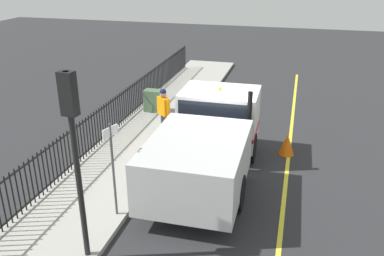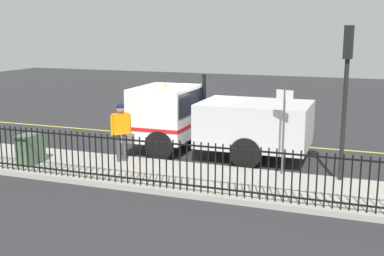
{
  "view_description": "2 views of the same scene",
  "coord_description": "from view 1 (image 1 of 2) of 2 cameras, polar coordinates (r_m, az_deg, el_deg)",
  "views": [
    {
      "loc": [
        -1.92,
        11.73,
        6.15
      ],
      "look_at": [
        0.98,
        0.76,
        1.41
      ],
      "focal_mm": 38.53,
      "sensor_mm": 36.0,
      "label": 1
    },
    {
      "loc": [
        15.47,
        6.01,
        4.16
      ],
      "look_at": [
        0.97,
        0.61,
        1.01
      ],
      "focal_mm": 45.95,
      "sensor_mm": 36.0,
      "label": 2
    }
  ],
  "objects": [
    {
      "name": "utility_cabinet",
      "position": [
        17.22,
        -5.21,
        3.78
      ],
      "size": [
        0.83,
        0.47,
        0.91
      ],
      "primitive_type": "cube",
      "color": "#4C6B4C",
      "rests_on": "sidewalk_slab"
    },
    {
      "name": "traffic_cone",
      "position": [
        14.08,
        12.99,
        -2.18
      ],
      "size": [
        0.52,
        0.52,
        0.74
      ],
      "primitive_type": "cone",
      "color": "orange",
      "rests_on": "ground"
    },
    {
      "name": "ground_plane",
      "position": [
        13.39,
        4.89,
        -4.76
      ],
      "size": [
        56.37,
        56.37,
        0.0
      ],
      "primitive_type": "plane",
      "color": "#2B2B2D",
      "rests_on": "ground"
    },
    {
      "name": "lane_marking",
      "position": [
        13.25,
        13.03,
        -5.61
      ],
      "size": [
        0.12,
        23.06,
        0.01
      ],
      "primitive_type": "cube",
      "color": "yellow",
      "rests_on": "ground"
    },
    {
      "name": "work_truck",
      "position": [
        12.05,
        2.43,
        -1.27
      ],
      "size": [
        2.53,
        5.93,
        2.58
      ],
      "rotation": [
        0.0,
        0.0,
        3.15
      ],
      "color": "white",
      "rests_on": "ground"
    },
    {
      "name": "traffic_light_near",
      "position": [
        8.2,
        -16.16,
        -0.53
      ],
      "size": [
        0.32,
        0.24,
        4.09
      ],
      "rotation": [
        0.0,
        0.0,
        3.03
      ],
      "color": "black",
      "rests_on": "sidewalk_slab"
    },
    {
      "name": "iron_fence",
      "position": [
        14.39,
        -12.74,
        0.23
      ],
      "size": [
        0.04,
        21.81,
        1.29
      ],
      "color": "black",
      "rests_on": "sidewalk_slab"
    },
    {
      "name": "street_sign",
      "position": [
        10.03,
        -10.95,
        -4.36
      ],
      "size": [
        0.18,
        0.49,
        2.45
      ],
      "color": "#4C4C4C",
      "rests_on": "sidewalk_slab"
    },
    {
      "name": "worker_standing",
      "position": [
        14.47,
        -3.97,
        2.79
      ],
      "size": [
        0.53,
        0.5,
        1.8
      ],
      "rotation": [
        0.0,
        0.0,
        2.44
      ],
      "color": "orange",
      "rests_on": "sidewalk_slab"
    },
    {
      "name": "sidewalk_slab",
      "position": [
        14.2,
        -8.23,
        -2.92
      ],
      "size": [
        2.73,
        25.62,
        0.14
      ],
      "primitive_type": "cube",
      "color": "#A3A099",
      "rests_on": "ground"
    }
  ]
}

